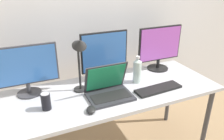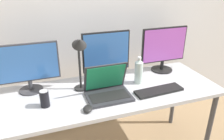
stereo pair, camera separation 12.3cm
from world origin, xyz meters
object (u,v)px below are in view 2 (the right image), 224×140
at_px(laptop_silver, 107,89).
at_px(desk_lamp, 80,54).
at_px(work_desk, 112,96).
at_px(monitor_left, 27,66).
at_px(monitor_center, 106,55).
at_px(keyboard_main, 159,91).
at_px(water_bottle, 139,71).
at_px(soda_can_near_keyboard, 45,99).
at_px(monitor_right, 164,48).
at_px(mouse_by_keyboard, 88,109).

bearing_deg(laptop_silver, desk_lamp, 142.97).
distance_m(work_desk, monitor_left, 0.72).
bearing_deg(work_desk, monitor_center, 84.42).
distance_m(work_desk, laptop_silver, 0.15).
relative_size(work_desk, keyboard_main, 4.43).
relative_size(work_desk, desk_lamp, 3.78).
relative_size(water_bottle, soda_can_near_keyboard, 1.92).
distance_m(monitor_right, desk_lamp, 0.85).
bearing_deg(laptop_silver, work_desk, 48.93).
distance_m(work_desk, desk_lamp, 0.46).
bearing_deg(desk_lamp, water_bottle, -1.70).
bearing_deg(keyboard_main, mouse_by_keyboard, -176.04).
distance_m(mouse_by_keyboard, soda_can_near_keyboard, 0.32).
distance_m(laptop_silver, mouse_by_keyboard, 0.25).
bearing_deg(laptop_silver, keyboard_main, -11.16).
bearing_deg(water_bottle, monitor_left, 169.77).
xyz_separation_m(mouse_by_keyboard, soda_can_near_keyboard, (-0.28, 0.16, 0.05)).
bearing_deg(monitor_center, monitor_left, -179.82).
bearing_deg(monitor_left, water_bottle, -10.23).
distance_m(monitor_left, monitor_right, 1.23).
distance_m(monitor_right, keyboard_main, 0.50).
height_order(monitor_center, mouse_by_keyboard, monitor_center).
bearing_deg(monitor_right, water_bottle, -153.15).
xyz_separation_m(monitor_right, laptop_silver, (-0.66, -0.29, -0.17)).
bearing_deg(water_bottle, work_desk, -169.95).
bearing_deg(monitor_right, work_desk, -160.03).
bearing_deg(monitor_left, keyboard_main, -20.11).
relative_size(monitor_center, keyboard_main, 1.08).
bearing_deg(work_desk, laptop_silver, -131.07).
distance_m(work_desk, monitor_center, 0.36).
distance_m(laptop_silver, water_bottle, 0.35).
distance_m(work_desk, water_bottle, 0.32).
distance_m(laptop_silver, keyboard_main, 0.42).
bearing_deg(water_bottle, monitor_center, 145.79).
bearing_deg(desk_lamp, monitor_center, 29.88).
distance_m(monitor_left, mouse_by_keyboard, 0.61).
bearing_deg(monitor_right, soda_can_near_keyboard, -165.82).
bearing_deg(mouse_by_keyboard, work_desk, 59.03).
bearing_deg(soda_can_near_keyboard, mouse_by_keyboard, -29.77).
bearing_deg(soda_can_near_keyboard, monitor_center, 26.56).
relative_size(water_bottle, desk_lamp, 0.51).
height_order(monitor_left, keyboard_main, monitor_left).
height_order(mouse_by_keyboard, soda_can_near_keyboard, soda_can_near_keyboard).
height_order(work_desk, laptop_silver, laptop_silver).
xyz_separation_m(monitor_center, mouse_by_keyboard, (-0.28, -0.44, -0.22)).
height_order(mouse_by_keyboard, desk_lamp, desk_lamp).
distance_m(laptop_silver, soda_can_near_keyboard, 0.47).
height_order(work_desk, keyboard_main, keyboard_main).
height_order(monitor_right, desk_lamp, desk_lamp).
bearing_deg(keyboard_main, water_bottle, 111.72).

